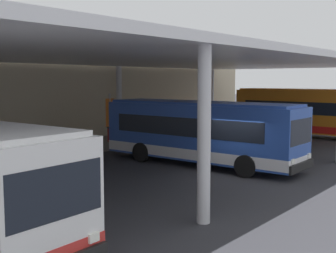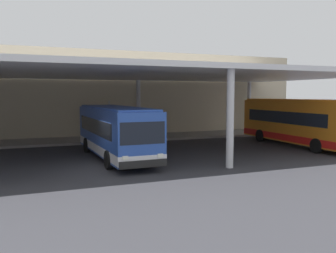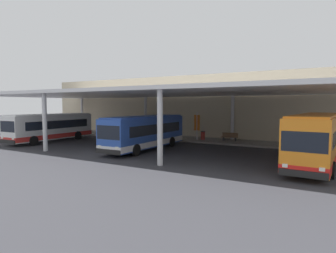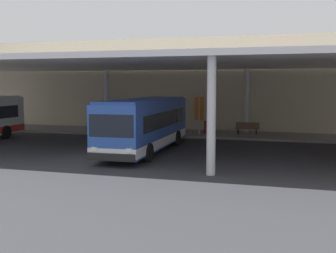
{
  "view_description": "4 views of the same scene",
  "coord_description": "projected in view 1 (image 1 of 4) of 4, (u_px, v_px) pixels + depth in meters",
  "views": [
    {
      "loc": [
        -16.78,
        -9.75,
        4.25
      ],
      "look_at": [
        0.85,
        4.55,
        1.85
      ],
      "focal_mm": 47.2,
      "sensor_mm": 36.0,
      "label": 1
    },
    {
      "loc": [
        -4.2,
        -19.03,
        3.91
      ],
      "look_at": [
        4.68,
        2.58,
        1.86
      ],
      "focal_mm": 38.84,
      "sensor_mm": 36.0,
      "label": 2
    },
    {
      "loc": [
        16.7,
        -19.38,
        4.2
      ],
      "look_at": [
        2.68,
        4.53,
        2.13
      ],
      "focal_mm": 30.88,
      "sensor_mm": 36.0,
      "label": 3
    },
    {
      "loc": [
        9.4,
        -20.47,
        4.02
      ],
      "look_at": [
        2.21,
        4.28,
        1.4
      ],
      "focal_mm": 44.23,
      "sensor_mm": 36.0,
      "label": 4
    }
  ],
  "objects": [
    {
      "name": "canopy_shelter",
      "position": [
        143.0,
        59.0,
        22.4
      ],
      "size": [
        40.0,
        17.0,
        5.55
      ],
      "color": "silver",
      "rests_on": "ground"
    },
    {
      "name": "banner_sign",
      "position": [
        110.0,
        115.0,
        28.32
      ],
      "size": [
        0.7,
        0.12,
        3.2
      ],
      "color": "#B2B2B7",
      "rests_on": "platform_kerb"
    },
    {
      "name": "station_building_facade",
      "position": [
        34.0,
        84.0,
        28.49
      ],
      "size": [
        48.0,
        1.6,
        8.03
      ],
      "primitive_type": "cube",
      "color": "#C1B293",
      "rests_on": "ground"
    },
    {
      "name": "bus_middle_bay",
      "position": [
        309.0,
        112.0,
        33.09
      ],
      "size": [
        3.09,
        11.44,
        3.57
      ],
      "color": "orange",
      "rests_on": "ground"
    },
    {
      "name": "ground_plane",
      "position": [
        236.0,
        176.0,
        19.51
      ],
      "size": [
        200.0,
        200.0,
        0.0
      ],
      "primitive_type": "plane",
      "color": "#333338"
    },
    {
      "name": "platform_kerb",
      "position": [
        68.0,
        148.0,
        26.87
      ],
      "size": [
        42.0,
        4.5,
        0.18
      ],
      "primitive_type": "cube",
      "color": "gray",
      "rests_on": "ground"
    },
    {
      "name": "trash_bin",
      "position": [
        111.0,
        134.0,
        29.18
      ],
      "size": [
        0.52,
        0.52,
        0.98
      ],
      "color": "maroon",
      "rests_on": "platform_kerb"
    },
    {
      "name": "bench_waiting",
      "position": [
        139.0,
        130.0,
        31.81
      ],
      "size": [
        1.8,
        0.45,
        0.92
      ],
      "color": "brown",
      "rests_on": "platform_kerb"
    },
    {
      "name": "bus_second_bay",
      "position": [
        200.0,
        132.0,
        22.05
      ],
      "size": [
        2.83,
        10.56,
        3.17
      ],
      "color": "#284CA8",
      "rests_on": "ground"
    }
  ]
}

